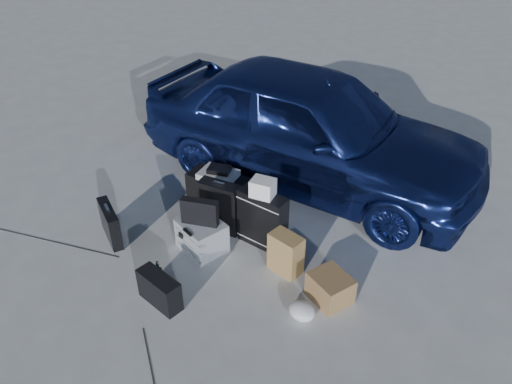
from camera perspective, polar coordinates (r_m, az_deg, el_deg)
ground at (r=5.18m, az=-8.64°, el=-8.87°), size 60.00×60.00×0.00m
car at (r=6.21m, az=6.09°, el=7.47°), size 4.40×2.01×1.46m
pelican_case at (r=5.30m, az=-6.21°, el=-4.98°), size 0.55×0.49×0.34m
laptop_bag at (r=5.11m, az=-6.46°, el=-2.27°), size 0.39×0.23×0.29m
briefcase at (r=5.61m, az=-16.34°, el=-3.47°), size 0.51×0.33×0.40m
suitcase_left at (r=5.48m, az=-4.12°, el=-1.69°), size 0.48×0.24×0.60m
suitcase_right at (r=5.24m, az=0.75°, el=-3.18°), size 0.53×0.19×0.64m
white_carton at (r=4.99m, az=0.79°, el=0.47°), size 0.27×0.23×0.19m
duffel_bag at (r=5.96m, az=-4.22°, el=0.27°), size 0.78×0.40×0.37m
flat_box_white at (r=5.82m, az=-4.34°, el=1.99°), size 0.47×0.39×0.07m
flat_box_black at (r=5.79m, az=-4.22°, el=2.58°), size 0.31×0.26×0.06m
kraft_bag at (r=4.99m, az=3.42°, el=-7.03°), size 0.35×0.24×0.44m
cardboard_box at (r=4.80m, az=8.47°, el=-10.81°), size 0.46×0.43×0.28m
plastic_bag at (r=4.66m, az=5.28°, el=-13.37°), size 0.30×0.27×0.14m
messenger_bag at (r=4.78m, az=-10.97°, el=-10.91°), size 0.48×0.22×0.32m
green_bottle at (r=4.95m, az=-11.04°, el=-9.26°), size 0.09×0.09×0.30m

